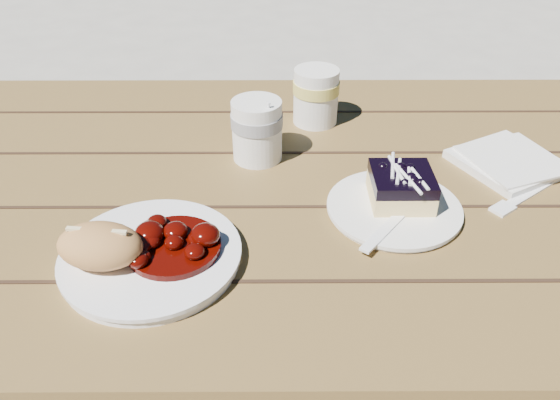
{
  "coord_description": "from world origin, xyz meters",
  "views": [
    {
      "loc": [
        -0.26,
        -0.74,
        1.23
      ],
      "look_at": [
        -0.25,
        -0.15,
        0.81
      ],
      "focal_mm": 35.0,
      "sensor_mm": 36.0,
      "label": 1
    }
  ],
  "objects_px": {
    "blueberry_cake": "(401,186)",
    "second_cup": "(316,96)",
    "dessert_plate": "(394,209)",
    "main_plate": "(152,257)",
    "coffee_cup": "(257,130)",
    "bread_roll": "(100,246)",
    "picnic_table": "(421,253)"
  },
  "relations": [
    {
      "from": "main_plate",
      "to": "bread_roll",
      "type": "distance_m",
      "value": 0.07
    },
    {
      "from": "picnic_table",
      "to": "coffee_cup",
      "type": "distance_m",
      "value": 0.37
    },
    {
      "from": "blueberry_cake",
      "to": "dessert_plate",
      "type": "bearing_deg",
      "value": -123.87
    },
    {
      "from": "picnic_table",
      "to": "coffee_cup",
      "type": "bearing_deg",
      "value": 167.21
    },
    {
      "from": "main_plate",
      "to": "blueberry_cake",
      "type": "xyz_separation_m",
      "value": [
        0.35,
        0.12,
        0.03
      ]
    },
    {
      "from": "main_plate",
      "to": "second_cup",
      "type": "distance_m",
      "value": 0.47
    },
    {
      "from": "dessert_plate",
      "to": "coffee_cup",
      "type": "bearing_deg",
      "value": 142.54
    },
    {
      "from": "picnic_table",
      "to": "second_cup",
      "type": "bearing_deg",
      "value": 132.77
    },
    {
      "from": "main_plate",
      "to": "blueberry_cake",
      "type": "height_order",
      "value": "blueberry_cake"
    },
    {
      "from": "dessert_plate",
      "to": "blueberry_cake",
      "type": "distance_m",
      "value": 0.03
    },
    {
      "from": "bread_roll",
      "to": "blueberry_cake",
      "type": "relative_size",
      "value": 1.22
    },
    {
      "from": "second_cup",
      "to": "coffee_cup",
      "type": "bearing_deg",
      "value": -128.25
    },
    {
      "from": "main_plate",
      "to": "blueberry_cake",
      "type": "bearing_deg",
      "value": 19.73
    },
    {
      "from": "blueberry_cake",
      "to": "second_cup",
      "type": "xyz_separation_m",
      "value": [
        -0.11,
        0.28,
        0.02
      ]
    },
    {
      "from": "dessert_plate",
      "to": "coffee_cup",
      "type": "relative_size",
      "value": 1.85
    },
    {
      "from": "second_cup",
      "to": "bread_roll",
      "type": "bearing_deg",
      "value": -124.71
    },
    {
      "from": "dessert_plate",
      "to": "blueberry_cake",
      "type": "height_order",
      "value": "blueberry_cake"
    },
    {
      "from": "coffee_cup",
      "to": "second_cup",
      "type": "height_order",
      "value": "same"
    },
    {
      "from": "picnic_table",
      "to": "main_plate",
      "type": "bearing_deg",
      "value": -154.51
    },
    {
      "from": "dessert_plate",
      "to": "blueberry_cake",
      "type": "xyz_separation_m",
      "value": [
        0.01,
        0.01,
        0.03
      ]
    },
    {
      "from": "coffee_cup",
      "to": "bread_roll",
      "type": "bearing_deg",
      "value": -122.95
    },
    {
      "from": "main_plate",
      "to": "coffee_cup",
      "type": "xyz_separation_m",
      "value": [
        0.13,
        0.27,
        0.04
      ]
    },
    {
      "from": "picnic_table",
      "to": "second_cup",
      "type": "height_order",
      "value": "second_cup"
    },
    {
      "from": "bread_roll",
      "to": "second_cup",
      "type": "height_order",
      "value": "second_cup"
    },
    {
      "from": "second_cup",
      "to": "dessert_plate",
      "type": "bearing_deg",
      "value": -71.05
    },
    {
      "from": "main_plate",
      "to": "second_cup",
      "type": "height_order",
      "value": "second_cup"
    },
    {
      "from": "blueberry_cake",
      "to": "second_cup",
      "type": "bearing_deg",
      "value": 111.53
    },
    {
      "from": "bread_roll",
      "to": "dessert_plate",
      "type": "distance_m",
      "value": 0.41
    },
    {
      "from": "main_plate",
      "to": "dessert_plate",
      "type": "xyz_separation_m",
      "value": [
        0.34,
        0.11,
        -0.0
      ]
    },
    {
      "from": "main_plate",
      "to": "dessert_plate",
      "type": "relative_size",
      "value": 1.2
    },
    {
      "from": "dessert_plate",
      "to": "second_cup",
      "type": "relative_size",
      "value": 1.85
    },
    {
      "from": "bread_roll",
      "to": "dessert_plate",
      "type": "bearing_deg",
      "value": 18.28
    }
  ]
}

